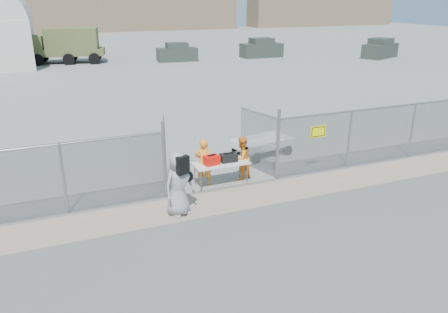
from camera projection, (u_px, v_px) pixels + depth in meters
name	position (u px, v px, depth m)	size (l,w,h in m)	color
ground	(249.00, 212.00, 12.98)	(160.00, 160.00, 0.00)	#4C4B4B
tarmac_inside	(91.00, 54.00, 49.53)	(160.00, 80.00, 0.01)	gray
dirt_strip	(236.00, 199.00, 13.85)	(44.00, 1.60, 0.01)	gray
distant_hills	(95.00, 6.00, 81.10)	(140.00, 6.00, 9.00)	#7F684F
chain_link_fence	(224.00, 156.00, 14.35)	(40.00, 0.20, 2.20)	gray
folding_table	(221.00, 174.00, 14.80)	(1.88, 0.78, 0.80)	silver
orange_bag	(212.00, 160.00, 14.45)	(0.49, 0.33, 0.31)	red
black_duffel	(229.00, 158.00, 14.72)	(0.56, 0.33, 0.27)	black
security_worker_left	(204.00, 162.00, 14.64)	(0.60, 0.39, 1.63)	orange
security_worker_right	(241.00, 158.00, 15.15)	(0.75, 0.58, 1.54)	orange
visitor	(179.00, 184.00, 12.56)	(0.95, 0.62, 1.94)	gray
utility_trailer	(262.00, 146.00, 17.66)	(2.98, 1.53, 0.72)	silver
military_truck	(67.00, 46.00, 42.10)	(6.92, 2.56, 3.30)	#565E33
parked_vehicle_near	(177.00, 52.00, 43.65)	(3.93, 1.78, 1.78)	#323A31
parked_vehicle_mid	(261.00, 48.00, 46.55)	(4.34, 1.96, 1.96)	#323A31
parked_vehicle_far	(380.00, 48.00, 46.02)	(4.40, 1.99, 1.99)	#323A31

